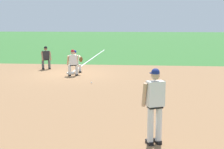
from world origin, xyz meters
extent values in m
plane|color=#336B2D|center=(0.00, 0.00, 0.00)|extent=(160.00, 160.00, 0.00)
cube|color=#936B47|center=(-5.07, -2.22, 0.00)|extent=(18.00, 18.00, 0.01)
cube|color=white|center=(7.93, 0.00, 0.01)|extent=(15.86, 0.10, 0.00)
cube|color=white|center=(0.00, 0.00, 0.04)|extent=(0.38, 0.38, 0.09)
sphere|color=white|center=(-2.73, -1.66, 0.04)|extent=(0.07, 0.07, 0.07)
cube|color=black|center=(-10.15, -4.32, 0.04)|extent=(0.28, 0.20, 0.09)
cylinder|color=white|center=(-10.19, -4.34, 0.50)|extent=(0.15, 0.15, 0.84)
cube|color=black|center=(-10.06, -4.52, 0.04)|extent=(0.28, 0.20, 0.09)
cylinder|color=white|center=(-10.10, -4.54, 0.50)|extent=(0.15, 0.15, 0.84)
cube|color=black|center=(-10.14, -4.44, 0.94)|extent=(0.32, 0.39, 0.06)
cube|color=white|center=(-10.14, -4.44, 1.26)|extent=(0.38, 0.46, 0.60)
sphere|color=tan|center=(-10.12, -4.43, 1.69)|extent=(0.21, 0.21, 0.21)
sphere|color=navy|center=(-10.12, -4.43, 1.76)|extent=(0.20, 0.20, 0.20)
cube|color=navy|center=(-10.04, -4.39, 1.74)|extent=(0.17, 0.20, 0.02)
cylinder|color=tan|center=(-10.17, -4.18, 1.23)|extent=(0.21, 0.16, 0.59)
cylinder|color=tan|center=(-9.77, -4.55, 1.35)|extent=(0.52, 0.29, 0.41)
ellipsoid|color=brown|center=(-9.69, -4.51, 1.19)|extent=(0.35, 0.30, 0.34)
cube|color=black|center=(0.45, -0.47, 0.04)|extent=(0.28, 0.20, 0.09)
cylinder|color=white|center=(0.49, -0.45, 0.28)|extent=(0.15, 0.15, 0.40)
cube|color=black|center=(0.23, 0.09, 0.04)|extent=(0.28, 0.20, 0.09)
cylinder|color=white|center=(0.27, 0.10, 0.28)|extent=(0.15, 0.15, 0.40)
cube|color=black|center=(0.38, -0.18, 0.50)|extent=(0.31, 0.39, 0.06)
cube|color=white|center=(0.38, -0.18, 0.78)|extent=(0.37, 0.46, 0.52)
sphere|color=#DBB28E|center=(0.36, -0.18, 1.17)|extent=(0.21, 0.21, 0.21)
sphere|color=navy|center=(0.36, -0.18, 1.24)|extent=(0.20, 0.20, 0.20)
cube|color=navy|center=(0.28, -0.22, 1.22)|extent=(0.17, 0.20, 0.02)
cylinder|color=#DBB28E|center=(0.09, -0.56, 0.92)|extent=(0.57, 0.30, 0.24)
cylinder|color=#DBB28E|center=(0.19, 0.02, 0.72)|extent=(0.25, 0.17, 0.58)
ellipsoid|color=brown|center=(-0.11, -0.64, 0.85)|extent=(0.28, 0.27, 0.35)
cube|color=black|center=(-0.75, -0.12, 0.04)|extent=(0.28, 0.21, 0.09)
cylinder|color=white|center=(-0.78, -0.14, 0.33)|extent=(0.15, 0.15, 0.50)
cube|color=black|center=(-0.58, -0.48, 0.04)|extent=(0.28, 0.21, 0.09)
cylinder|color=white|center=(-0.62, -0.50, 0.33)|extent=(0.15, 0.15, 0.50)
cube|color=black|center=(-0.70, -0.32, 0.60)|extent=(0.32, 0.39, 0.06)
cube|color=white|center=(-0.70, -0.32, 0.89)|extent=(0.38, 0.46, 0.54)
sphere|color=tan|center=(-0.68, -0.31, 1.29)|extent=(0.21, 0.21, 0.21)
sphere|color=maroon|center=(-0.68, -0.31, 1.36)|extent=(0.20, 0.20, 0.20)
cube|color=maroon|center=(-0.60, -0.27, 1.34)|extent=(0.17, 0.20, 0.02)
cylinder|color=tan|center=(-0.67, -0.03, 0.86)|extent=(0.33, 0.22, 0.56)
cylinder|color=tan|center=(-0.46, -0.49, 0.86)|extent=(0.33, 0.22, 0.56)
cube|color=black|center=(1.63, 1.73, 0.04)|extent=(0.28, 0.22, 0.09)
cylinder|color=#515154|center=(1.66, 1.75, 0.33)|extent=(0.15, 0.15, 0.50)
cube|color=black|center=(1.44, 2.08, 0.04)|extent=(0.28, 0.22, 0.09)
cylinder|color=#515154|center=(1.47, 2.10, 0.33)|extent=(0.15, 0.15, 0.50)
cube|color=black|center=(1.57, 1.93, 0.60)|extent=(0.34, 0.39, 0.06)
cube|color=#232326|center=(1.57, 1.93, 0.89)|extent=(0.40, 0.47, 0.54)
sphere|color=#9E7051|center=(1.55, 1.92, 1.29)|extent=(0.21, 0.21, 0.21)
sphere|color=black|center=(1.55, 1.92, 1.36)|extent=(0.20, 0.20, 0.20)
cube|color=black|center=(1.47, 1.87, 1.34)|extent=(0.18, 0.20, 0.02)
cylinder|color=#9E7051|center=(1.56, 1.64, 0.86)|extent=(0.33, 0.24, 0.56)
cylinder|color=#9E7051|center=(1.32, 2.08, 0.86)|extent=(0.33, 0.24, 0.56)
camera|label=1|loc=(-17.38, -4.12, 2.92)|focal=50.00mm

